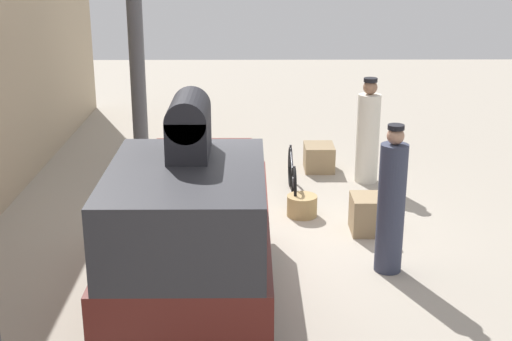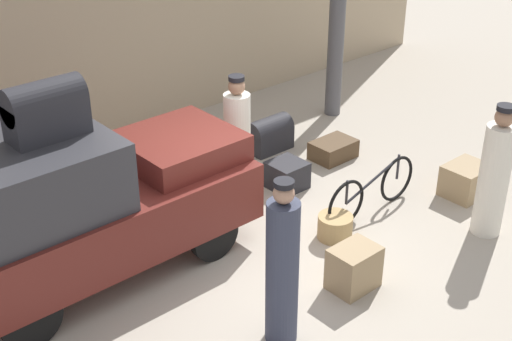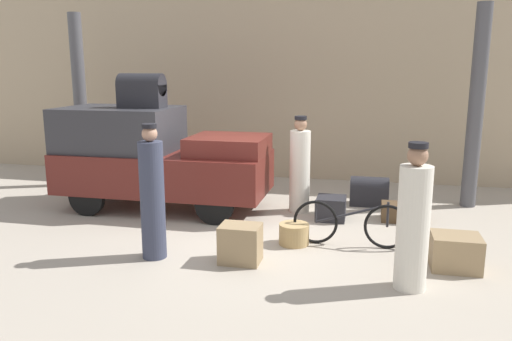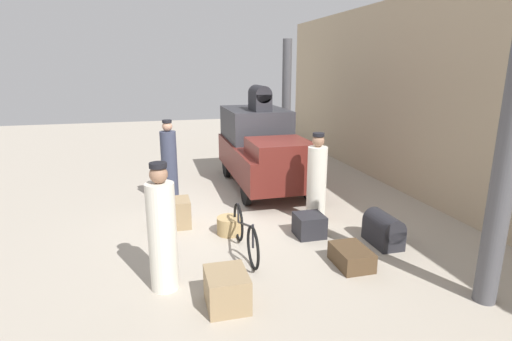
{
  "view_description": "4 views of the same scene",
  "coord_description": "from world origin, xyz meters",
  "px_view_note": "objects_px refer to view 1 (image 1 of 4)",
  "views": [
    {
      "loc": [
        -8.9,
        0.28,
        3.95
      ],
      "look_at": [
        0.2,
        0.2,
        0.95
      ],
      "focal_mm": 50.0,
      "sensor_mm": 36.0,
      "label": 1
    },
    {
      "loc": [
        -4.89,
        -5.59,
        5.02
      ],
      "look_at": [
        0.2,
        0.2,
        0.95
      ],
      "focal_mm": 50.0,
      "sensor_mm": 36.0,
      "label": 2
    },
    {
      "loc": [
        1.93,
        -7.52,
        2.61
      ],
      "look_at": [
        0.2,
        0.2,
        0.95
      ],
      "focal_mm": 35.0,
      "sensor_mm": 36.0,
      "label": 3
    },
    {
      "loc": [
        7.55,
        -1.71,
        2.95
      ],
      "look_at": [
        0.2,
        0.2,
        0.95
      ],
      "focal_mm": 28.0,
      "sensor_mm": 36.0,
      "label": 4
    }
  ],
  "objects_px": {
    "wicker_basket": "(302,206)",
    "porter_standing_middle": "(368,135)",
    "trunk_on_truck_roof": "(189,124)",
    "suitcase_small_leather": "(319,157)",
    "trunk_barrel_dark": "(147,176)",
    "suitcase_black_upright": "(212,193)",
    "bicycle": "(292,176)",
    "porter_lifting_near_truck": "(391,205)",
    "truck": "(193,228)",
    "suitcase_tan_flat": "(366,214)",
    "porter_with_bicycle": "(182,168)",
    "trunk_large_brown": "(203,172)"
  },
  "relations": [
    {
      "from": "truck",
      "to": "bicycle",
      "type": "distance_m",
      "value": 3.9
    },
    {
      "from": "bicycle",
      "to": "trunk_barrel_dark",
      "type": "height_order",
      "value": "bicycle"
    },
    {
      "from": "trunk_large_brown",
      "to": "porter_lifting_near_truck",
      "type": "bearing_deg",
      "value": -144.06
    },
    {
      "from": "truck",
      "to": "trunk_large_brown",
      "type": "height_order",
      "value": "truck"
    },
    {
      "from": "porter_standing_middle",
      "to": "porter_lifting_near_truck",
      "type": "bearing_deg",
      "value": 175.68
    },
    {
      "from": "wicker_basket",
      "to": "suitcase_small_leather",
      "type": "distance_m",
      "value": 2.24
    },
    {
      "from": "truck",
      "to": "suitcase_black_upright",
      "type": "bearing_deg",
      "value": -0.22
    },
    {
      "from": "porter_lifting_near_truck",
      "to": "trunk_barrel_dark",
      "type": "height_order",
      "value": "porter_lifting_near_truck"
    },
    {
      "from": "wicker_basket",
      "to": "porter_standing_middle",
      "type": "bearing_deg",
      "value": -37.23
    },
    {
      "from": "truck",
      "to": "bicycle",
      "type": "relative_size",
      "value": 2.24
    },
    {
      "from": "suitcase_tan_flat",
      "to": "suitcase_black_upright",
      "type": "xyz_separation_m",
      "value": [
        1.05,
        2.21,
        -0.06
      ]
    },
    {
      "from": "suitcase_tan_flat",
      "to": "porter_lifting_near_truck",
      "type": "bearing_deg",
      "value": -175.92
    },
    {
      "from": "suitcase_black_upright",
      "to": "trunk_on_truck_roof",
      "type": "xyz_separation_m",
      "value": [
        -3.45,
        0.01,
        1.98
      ]
    },
    {
      "from": "suitcase_black_upright",
      "to": "suitcase_small_leather",
      "type": "relative_size",
      "value": 0.8
    },
    {
      "from": "trunk_barrel_dark",
      "to": "suitcase_tan_flat",
      "type": "distance_m",
      "value": 3.7
    },
    {
      "from": "trunk_barrel_dark",
      "to": "trunk_on_truck_roof",
      "type": "distance_m",
      "value": 4.64
    },
    {
      "from": "porter_standing_middle",
      "to": "suitcase_black_upright",
      "type": "distance_m",
      "value": 2.86
    },
    {
      "from": "porter_standing_middle",
      "to": "suitcase_small_leather",
      "type": "xyz_separation_m",
      "value": [
        0.62,
        0.74,
        -0.58
      ]
    },
    {
      "from": "trunk_on_truck_roof",
      "to": "suitcase_small_leather",
      "type": "bearing_deg",
      "value": -19.38
    },
    {
      "from": "trunk_barrel_dark",
      "to": "truck",
      "type": "bearing_deg",
      "value": -164.66
    },
    {
      "from": "porter_lifting_near_truck",
      "to": "porter_with_bicycle",
      "type": "distance_m",
      "value": 3.15
    },
    {
      "from": "bicycle",
      "to": "suitcase_small_leather",
      "type": "height_order",
      "value": "bicycle"
    },
    {
      "from": "suitcase_tan_flat",
      "to": "trunk_on_truck_roof",
      "type": "relative_size",
      "value": 0.67
    },
    {
      "from": "truck",
      "to": "bicycle",
      "type": "bearing_deg",
      "value": -19.3
    },
    {
      "from": "porter_standing_middle",
      "to": "suitcase_small_leather",
      "type": "bearing_deg",
      "value": 49.89
    },
    {
      "from": "trunk_barrel_dark",
      "to": "suitcase_black_upright",
      "type": "height_order",
      "value": "trunk_barrel_dark"
    },
    {
      "from": "trunk_barrel_dark",
      "to": "trunk_on_truck_roof",
      "type": "height_order",
      "value": "trunk_on_truck_roof"
    },
    {
      "from": "wicker_basket",
      "to": "porter_standing_middle",
      "type": "relative_size",
      "value": 0.25
    },
    {
      "from": "suitcase_tan_flat",
      "to": "trunk_on_truck_roof",
      "type": "xyz_separation_m",
      "value": [
        -2.4,
        2.23,
        1.92
      ]
    },
    {
      "from": "bicycle",
      "to": "truck",
      "type": "bearing_deg",
      "value": 160.7
    },
    {
      "from": "porter_lifting_near_truck",
      "to": "porter_standing_middle",
      "type": "relative_size",
      "value": 1.06
    },
    {
      "from": "bicycle",
      "to": "trunk_large_brown",
      "type": "bearing_deg",
      "value": 60.94
    },
    {
      "from": "truck",
      "to": "porter_standing_middle",
      "type": "bearing_deg",
      "value": -30.38
    },
    {
      "from": "suitcase_black_upright",
      "to": "bicycle",
      "type": "bearing_deg",
      "value": -73.38
    },
    {
      "from": "porter_lifting_near_truck",
      "to": "suitcase_tan_flat",
      "type": "xyz_separation_m",
      "value": [
        1.21,
        0.09,
        -0.61
      ]
    },
    {
      "from": "truck",
      "to": "porter_with_bicycle",
      "type": "xyz_separation_m",
      "value": [
        2.65,
        0.36,
        -0.18
      ]
    },
    {
      "from": "wicker_basket",
      "to": "porter_with_bicycle",
      "type": "xyz_separation_m",
      "value": [
        -0.16,
        1.73,
        0.65
      ]
    },
    {
      "from": "porter_standing_middle",
      "to": "trunk_on_truck_roof",
      "type": "bearing_deg",
      "value": 150.68
    },
    {
      "from": "porter_lifting_near_truck",
      "to": "suitcase_small_leather",
      "type": "bearing_deg",
      "value": 6.89
    },
    {
      "from": "suitcase_tan_flat",
      "to": "porter_standing_middle",
      "type": "bearing_deg",
      "value": -8.94
    },
    {
      "from": "trunk_on_truck_roof",
      "to": "porter_standing_middle",
      "type": "bearing_deg",
      "value": -29.32
    },
    {
      "from": "wicker_basket",
      "to": "trunk_on_truck_roof",
      "type": "height_order",
      "value": "trunk_on_truck_roof"
    },
    {
      "from": "porter_standing_middle",
      "to": "trunk_large_brown",
      "type": "xyz_separation_m",
      "value": [
        0.07,
        2.76,
        -0.67
      ]
    },
    {
      "from": "porter_lifting_near_truck",
      "to": "suitcase_tan_flat",
      "type": "height_order",
      "value": "porter_lifting_near_truck"
    },
    {
      "from": "wicker_basket",
      "to": "trunk_barrel_dark",
      "type": "distance_m",
      "value": 2.68
    },
    {
      "from": "wicker_basket",
      "to": "suitcase_tan_flat",
      "type": "relative_size",
      "value": 0.83
    },
    {
      "from": "trunk_on_truck_roof",
      "to": "truck",
      "type": "bearing_deg",
      "value": 0.0
    },
    {
      "from": "suitcase_black_upright",
      "to": "suitcase_small_leather",
      "type": "bearing_deg",
      "value": -46.1
    },
    {
      "from": "porter_with_bicycle",
      "to": "trunk_large_brown",
      "type": "distance_m",
      "value": 1.92
    },
    {
      "from": "trunk_large_brown",
      "to": "truck",
      "type": "bearing_deg",
      "value": -177.51
    }
  ]
}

